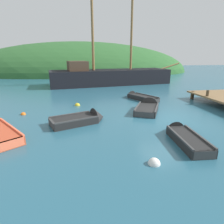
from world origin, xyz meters
name	(u,v)px	position (x,y,z in m)	size (l,w,h in m)	color
ground_plane	(164,117)	(0.00, 0.00, 0.00)	(120.00, 120.00, 0.00)	#285B70
shore_hill	(81,72)	(-4.52, 34.04, 0.00)	(48.48, 26.62, 12.98)	#2D602D
sailing_ship	(110,79)	(-1.07, 14.00, 0.67)	(17.78, 6.31, 11.51)	black
rowboat_center	(139,98)	(-0.01, 5.03, 0.12)	(2.36, 3.48, 0.92)	black
rowboat_outer_left	(183,137)	(-0.57, -3.14, 0.12)	(1.12, 3.14, 0.88)	black
rowboat_portside	(148,108)	(-0.43, 1.64, 0.12)	(2.51, 3.29, 1.23)	black
rowboat_far	(83,120)	(-4.82, -0.14, 0.13)	(3.20, 2.18, 1.16)	black
buoy_orange	(23,115)	(-8.44, 1.93, 0.00)	(0.31, 0.31, 0.31)	orange
buoy_yellow	(77,105)	(-5.13, 3.65, 0.00)	(0.38, 0.38, 0.38)	yellow
buoy_white	(154,164)	(-2.52, -4.74, 0.00)	(0.43, 0.43, 0.43)	white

